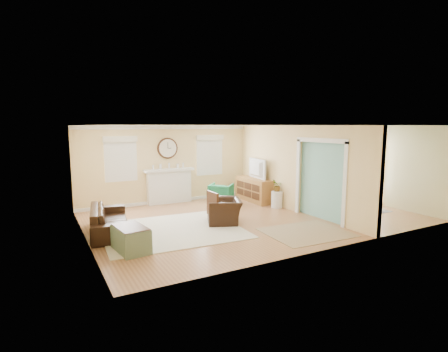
% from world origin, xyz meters
% --- Properties ---
extents(floor, '(9.00, 9.00, 0.00)m').
position_xyz_m(floor, '(0.00, 0.00, 0.00)').
color(floor, '#905A39').
rests_on(floor, ground).
extents(wall_back, '(9.00, 0.02, 2.60)m').
position_xyz_m(wall_back, '(0.00, 3.00, 1.30)').
color(wall_back, '#E8C980').
rests_on(wall_back, ground).
extents(wall_front, '(9.00, 0.02, 2.60)m').
position_xyz_m(wall_front, '(0.00, -3.00, 1.30)').
color(wall_front, '#E8C980').
rests_on(wall_front, ground).
extents(wall_left, '(0.02, 6.00, 2.60)m').
position_xyz_m(wall_left, '(-4.50, 0.00, 1.30)').
color(wall_left, '#E8C980').
rests_on(wall_left, ground).
extents(wall_right, '(0.02, 6.00, 2.60)m').
position_xyz_m(wall_right, '(4.50, 0.00, 1.30)').
color(wall_right, '#E8C980').
rests_on(wall_right, ground).
extents(ceiling, '(9.00, 6.00, 0.02)m').
position_xyz_m(ceiling, '(0.00, 0.00, 2.60)').
color(ceiling, white).
rests_on(ceiling, wall_back).
extents(partition, '(0.17, 6.00, 2.60)m').
position_xyz_m(partition, '(1.51, 0.28, 1.36)').
color(partition, '#E8C980').
rests_on(partition, ground).
extents(fireplace, '(1.70, 0.30, 1.17)m').
position_xyz_m(fireplace, '(-1.50, 2.88, 0.60)').
color(fireplace, white).
rests_on(fireplace, ground).
extents(wall_clock, '(0.70, 0.07, 0.70)m').
position_xyz_m(wall_clock, '(-1.50, 2.97, 1.85)').
color(wall_clock, '#482815').
rests_on(wall_clock, wall_back).
extents(window_left, '(1.05, 0.13, 1.42)m').
position_xyz_m(window_left, '(-3.05, 2.95, 1.66)').
color(window_left, white).
rests_on(window_left, wall_back).
extents(window_right, '(1.05, 0.13, 1.42)m').
position_xyz_m(window_right, '(0.05, 2.95, 1.66)').
color(window_right, white).
rests_on(window_right, wall_back).
extents(french_doors, '(0.06, 1.70, 2.20)m').
position_xyz_m(french_doors, '(4.45, 0.00, 1.10)').
color(french_doors, white).
rests_on(french_doors, ground).
extents(pendant, '(0.30, 0.30, 0.55)m').
position_xyz_m(pendant, '(3.00, 0.00, 2.20)').
color(pendant, gold).
rests_on(pendant, ceiling).
extents(rug_cream, '(3.50, 3.09, 0.02)m').
position_xyz_m(rug_cream, '(-2.52, -0.15, 0.01)').
color(rug_cream, beige).
rests_on(rug_cream, floor).
extents(rug_jute, '(2.05, 1.72, 0.01)m').
position_xyz_m(rug_jute, '(0.30, -1.89, 0.01)').
color(rug_jute, tan).
rests_on(rug_jute, floor).
extents(rug_grey, '(2.40, 3.00, 0.01)m').
position_xyz_m(rug_grey, '(2.85, -0.04, 0.01)').
color(rug_grey, slate).
rests_on(rug_grey, floor).
extents(sofa, '(1.19, 2.30, 0.64)m').
position_xyz_m(sofa, '(-3.91, 0.43, 0.32)').
color(sofa, black).
rests_on(sofa, floor).
extents(eames_chair, '(1.19, 1.26, 0.65)m').
position_xyz_m(eames_chair, '(-1.03, -0.15, 0.32)').
color(eames_chair, black).
rests_on(eames_chair, floor).
extents(green_chair, '(1.04, 1.04, 0.68)m').
position_xyz_m(green_chair, '(-0.01, 1.97, 0.34)').
color(green_chair, '#196240').
rests_on(green_chair, floor).
extents(trunk, '(0.67, 0.98, 0.53)m').
position_xyz_m(trunk, '(-3.77, -1.12, 0.26)').
color(trunk, slate).
rests_on(trunk, floor).
extents(credenza, '(0.56, 1.64, 0.80)m').
position_xyz_m(credenza, '(1.20, 1.78, 0.40)').
color(credenza, '#AB7238').
rests_on(credenza, floor).
extents(tv, '(0.29, 1.17, 0.67)m').
position_xyz_m(tv, '(1.18, 1.78, 1.13)').
color(tv, black).
rests_on(tv, credenza).
extents(garden_stool, '(0.36, 0.36, 0.53)m').
position_xyz_m(garden_stool, '(1.27, 0.58, 0.26)').
color(garden_stool, white).
rests_on(garden_stool, floor).
extents(potted_plant, '(0.43, 0.44, 0.38)m').
position_xyz_m(potted_plant, '(1.27, 0.58, 0.72)').
color(potted_plant, '#337F33').
rests_on(potted_plant, garden_stool).
extents(dining_table, '(1.29, 1.89, 0.61)m').
position_xyz_m(dining_table, '(2.85, -0.04, 0.30)').
color(dining_table, '#482815').
rests_on(dining_table, floor).
extents(dining_chair_n, '(0.41, 0.41, 0.92)m').
position_xyz_m(dining_chair_n, '(2.88, 0.98, 0.54)').
color(dining_chair_n, slate).
rests_on(dining_chair_n, floor).
extents(dining_chair_s, '(0.46, 0.46, 0.89)m').
position_xyz_m(dining_chair_s, '(2.93, -1.09, 0.52)').
color(dining_chair_s, slate).
rests_on(dining_chair_s, floor).
extents(dining_chair_w, '(0.46, 0.46, 0.86)m').
position_xyz_m(dining_chair_w, '(2.30, -0.09, 0.50)').
color(dining_chair_w, white).
rests_on(dining_chair_w, floor).
extents(dining_chair_e, '(0.52, 0.52, 0.94)m').
position_xyz_m(dining_chair_e, '(3.45, -0.11, 0.55)').
color(dining_chair_e, slate).
rests_on(dining_chair_e, floor).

